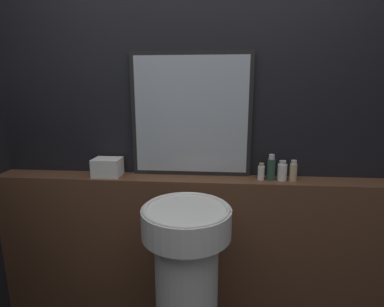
{
  "coord_description": "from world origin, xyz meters",
  "views": [
    {
      "loc": [
        0.11,
        -0.59,
        1.5
      ],
      "look_at": [
        -0.03,
        1.08,
        1.13
      ],
      "focal_mm": 28.0,
      "sensor_mm": 36.0,
      "label": 1
    }
  ],
  "objects_px": {
    "pedestal_sink": "(187,282)",
    "mirror": "(191,115)",
    "conditioner_bottle": "(271,168)",
    "body_wash_bottle": "(293,171)",
    "lotion_bottle": "(282,171)",
    "shampoo_bottle": "(261,172)",
    "towel_stack": "(107,167)"
  },
  "relations": [
    {
      "from": "pedestal_sink",
      "to": "mirror",
      "type": "bearing_deg",
      "value": 92.36
    },
    {
      "from": "conditioner_bottle",
      "to": "body_wash_bottle",
      "type": "height_order",
      "value": "conditioner_bottle"
    },
    {
      "from": "pedestal_sink",
      "to": "lotion_bottle",
      "type": "relative_size",
      "value": 7.78
    },
    {
      "from": "body_wash_bottle",
      "to": "shampoo_bottle",
      "type": "bearing_deg",
      "value": 180.0
    },
    {
      "from": "towel_stack",
      "to": "lotion_bottle",
      "type": "bearing_deg",
      "value": 0.0
    },
    {
      "from": "shampoo_bottle",
      "to": "towel_stack",
      "type": "bearing_deg",
      "value": -180.0
    },
    {
      "from": "towel_stack",
      "to": "conditioner_bottle",
      "type": "bearing_deg",
      "value": -0.0
    },
    {
      "from": "towel_stack",
      "to": "shampoo_bottle",
      "type": "relative_size",
      "value": 1.65
    },
    {
      "from": "towel_stack",
      "to": "body_wash_bottle",
      "type": "distance_m",
      "value": 1.14
    },
    {
      "from": "shampoo_bottle",
      "to": "pedestal_sink",
      "type": "bearing_deg",
      "value": -134.72
    },
    {
      "from": "lotion_bottle",
      "to": "body_wash_bottle",
      "type": "xyz_separation_m",
      "value": [
        0.06,
        0.0,
        0.0
      ]
    },
    {
      "from": "pedestal_sink",
      "to": "towel_stack",
      "type": "xyz_separation_m",
      "value": [
        -0.54,
        0.41,
        0.49
      ]
    },
    {
      "from": "lotion_bottle",
      "to": "body_wash_bottle",
      "type": "distance_m",
      "value": 0.06
    },
    {
      "from": "pedestal_sink",
      "to": "body_wash_bottle",
      "type": "bearing_deg",
      "value": 34.69
    },
    {
      "from": "conditioner_bottle",
      "to": "body_wash_bottle",
      "type": "xyz_separation_m",
      "value": [
        0.13,
        0.0,
        -0.02
      ]
    },
    {
      "from": "conditioner_bottle",
      "to": "lotion_bottle",
      "type": "xyz_separation_m",
      "value": [
        0.07,
        0.0,
        -0.02
      ]
    },
    {
      "from": "shampoo_bottle",
      "to": "conditioner_bottle",
      "type": "distance_m",
      "value": 0.06
    },
    {
      "from": "shampoo_bottle",
      "to": "body_wash_bottle",
      "type": "distance_m",
      "value": 0.19
    },
    {
      "from": "towel_stack",
      "to": "shampoo_bottle",
      "type": "distance_m",
      "value": 0.95
    },
    {
      "from": "mirror",
      "to": "conditioner_bottle",
      "type": "distance_m",
      "value": 0.58
    },
    {
      "from": "conditioner_bottle",
      "to": "mirror",
      "type": "bearing_deg",
      "value": 171.36
    },
    {
      "from": "shampoo_bottle",
      "to": "lotion_bottle",
      "type": "distance_m",
      "value": 0.12
    },
    {
      "from": "conditioner_bottle",
      "to": "towel_stack",
      "type": "bearing_deg",
      "value": 180.0
    },
    {
      "from": "pedestal_sink",
      "to": "shampoo_bottle",
      "type": "height_order",
      "value": "shampoo_bottle"
    },
    {
      "from": "shampoo_bottle",
      "to": "conditioner_bottle",
      "type": "bearing_deg",
      "value": -0.0
    },
    {
      "from": "lotion_bottle",
      "to": "mirror",
      "type": "bearing_deg",
      "value": 172.37
    },
    {
      "from": "pedestal_sink",
      "to": "shampoo_bottle",
      "type": "xyz_separation_m",
      "value": [
        0.41,
        0.41,
        0.48
      ]
    },
    {
      "from": "conditioner_bottle",
      "to": "lotion_bottle",
      "type": "height_order",
      "value": "conditioner_bottle"
    },
    {
      "from": "shampoo_bottle",
      "to": "conditioner_bottle",
      "type": "height_order",
      "value": "conditioner_bottle"
    },
    {
      "from": "mirror",
      "to": "lotion_bottle",
      "type": "distance_m",
      "value": 0.65
    },
    {
      "from": "lotion_bottle",
      "to": "pedestal_sink",
      "type": "bearing_deg",
      "value": -142.18
    },
    {
      "from": "pedestal_sink",
      "to": "towel_stack",
      "type": "relative_size",
      "value": 5.54
    }
  ]
}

